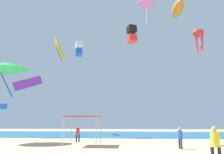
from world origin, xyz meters
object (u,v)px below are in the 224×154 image
Objects in this scene: person_leftmost at (78,132)px; kite_inflatable_orange at (177,9)px; kite_box_black at (132,34)px; kite_delta_green at (6,66)px; canopy_tent at (83,118)px; kite_parafoil_yellow at (60,51)px; person_near_tent at (215,142)px; kite_box_white at (79,49)px; kite_octopus_red at (198,34)px; person_central at (180,136)px; kite_parafoil_purple at (28,83)px; kite_diamond_pink at (146,5)px.

person_leftmost is 0.26× the size of kite_inflatable_orange.
kite_box_black is 0.30× the size of kite_delta_green.
kite_parafoil_yellow is at bearing 113.46° from canopy_tent.
person_near_tent is 37.54m from kite_parafoil_yellow.
kite_box_white is (5.87, 9.98, 5.00)m from kite_delta_green.
kite_octopus_red reaches higher than canopy_tent.
kite_box_black reaches higher than kite_delta_green.
kite_octopus_red is at bearing 40.83° from canopy_tent.
canopy_tent is at bearing -123.59° from person_central.
kite_box_white is (-16.66, -6.91, -9.34)m from kite_inflatable_orange.
canopy_tent is 1.81× the size of person_central.
kite_parafoil_purple is 0.65× the size of kite_parafoil_yellow.
person_near_tent is at bearing 137.01° from kite_diamond_pink.
person_central is 0.26× the size of kite_inflatable_orange.
kite_box_black is (-3.72, 5.18, 10.77)m from person_central.
kite_diamond_pink is (2.36, 8.57, 7.93)m from kite_box_black.
kite_box_white is at bearing 38.10° from kite_diamond_pink.
kite_inflatable_orange reaches higher than person_central.
person_leftmost is at bearing 104.19° from kite_octopus_red.
person_near_tent is at bearing -17.27° from person_central.
kite_octopus_red is (9.99, 9.40, 3.24)m from kite_box_black.
kite_octopus_red is (25.21, 1.46, 7.35)m from kite_parafoil_purple.
canopy_tent is 30.91m from kite_inflatable_orange.
kite_inflatable_orange reaches higher than kite_box_white.
kite_delta_green is at bearing -23.79° from kite_box_black.
person_near_tent is 1.12× the size of person_leftmost.
kite_diamond_pink reaches higher than kite_parafoil_yellow.
kite_delta_green is at bearing -20.70° from person_leftmost.
person_near_tent is 0.30× the size of kite_inflatable_orange.
kite_octopus_red is 1.66× the size of kite_box_white.
person_central is at bearing 112.92° from kite_parafoil_purple.
kite_delta_green reaches higher than person_near_tent.
kite_inflatable_orange is 20.31m from kite_box_white.
kite_box_black reaches higher than person_central.
canopy_tent is 8.71m from person_central.
kite_parafoil_yellow is at bearing 12.89° from kite_diamond_pink.
kite_octopus_red is at bearing -20.27° from kite_box_white.
kite_parafoil_purple reaches higher than person_central.
kite_box_white is at bearing 112.72° from kite_inflatable_orange.
person_near_tent is at bearing -80.98° from kite_box_white.
kite_octopus_red is 0.67× the size of kite_parafoil_yellow.
kite_inflatable_orange is at bearing -144.40° from kite_box_black.
canopy_tent reaches higher than person_leftmost.
kite_inflatable_orange is at bearing 166.80° from kite_parafoil_purple.
kite_parafoil_yellow is (-9.02, 20.79, 13.04)m from canopy_tent.
kite_octopus_red is at bearing -168.17° from kite_inflatable_orange.
person_central is 0.52× the size of kite_diamond_pink.
kite_box_white is at bearing -146.35° from kite_parafoil_yellow.
kite_parafoil_purple is at bearing 44.24° from kite_diamond_pink.
kite_delta_green is 19.64m from kite_parafoil_yellow.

